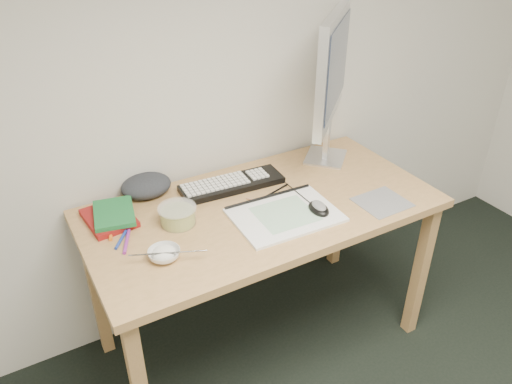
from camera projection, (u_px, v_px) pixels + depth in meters
desk at (262, 222)px, 2.03m from camera, size 1.40×0.70×0.75m
mousepad at (382, 202)px, 2.00m from camera, size 0.20×0.18×0.00m
sketchpad at (285, 215)px, 1.91m from camera, size 0.41×0.30×0.01m
keyboard at (232, 184)px, 2.10m from camera, size 0.45×0.17×0.03m
monitor at (332, 71)px, 2.12m from camera, size 0.44×0.42×0.66m
mouse at (319, 206)px, 1.92m from camera, size 0.08×0.12×0.04m
rice_bowl at (164, 254)px, 1.69m from camera, size 0.14×0.14×0.03m
chopsticks at (168, 253)px, 1.66m from camera, size 0.24×0.12×0.02m
fruit_tub at (178, 215)px, 1.86m from camera, size 0.18×0.18×0.07m
book_red at (109, 218)px, 1.89m from camera, size 0.18×0.23×0.02m
book_green at (114, 213)px, 1.88m from camera, size 0.18×0.23×0.02m
cloth_lump at (146, 186)px, 2.05m from camera, size 0.20×0.18×0.07m
pencil_pink at (265, 201)px, 2.01m from camera, size 0.19×0.07×0.01m
pencil_tan at (268, 203)px, 2.00m from camera, size 0.12×0.15×0.01m
pencil_black at (272, 193)px, 2.06m from camera, size 0.19×0.06×0.01m
marker_blue at (122, 238)px, 1.79m from camera, size 0.08×0.10×0.01m
marker_orange at (111, 229)px, 1.84m from camera, size 0.05×0.14×0.01m
marker_purple at (127, 241)px, 1.77m from camera, size 0.07×0.13×0.01m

